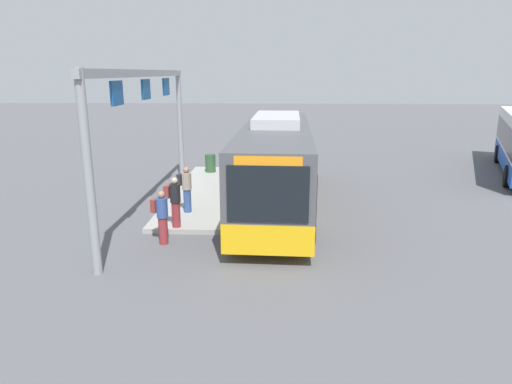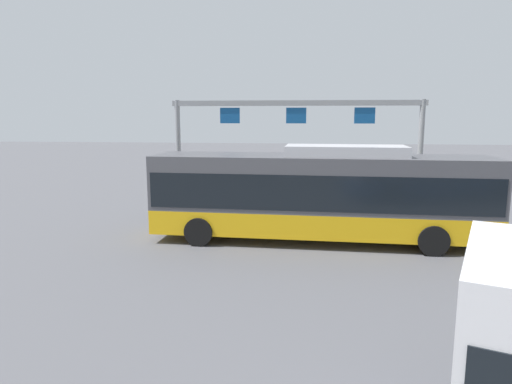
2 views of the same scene
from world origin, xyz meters
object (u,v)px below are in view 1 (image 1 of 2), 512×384
at_px(bus_main, 276,160).
at_px(person_waiting_near, 186,188).
at_px(person_boarding, 162,216).
at_px(trash_bin, 210,163).
at_px(person_waiting_mid, 175,201).

distance_m(bus_main, person_waiting_near, 3.63).
xyz_separation_m(person_boarding, trash_bin, (-9.60, 0.12, -0.28)).
distance_m(person_waiting_near, trash_bin, 6.85).
bearing_deg(person_waiting_near, bus_main, 52.14).
bearing_deg(person_waiting_mid, person_boarding, -82.91).
distance_m(person_boarding, person_waiting_mid, 1.13).
bearing_deg(bus_main, person_waiting_near, -63.11).
distance_m(person_boarding, trash_bin, 9.60).
xyz_separation_m(person_boarding, person_waiting_mid, (-1.10, 0.16, 0.16)).
relative_size(bus_main, person_waiting_near, 7.14).
xyz_separation_m(bus_main, person_boarding, (4.26, -3.43, -0.92)).
bearing_deg(person_boarding, bus_main, 79.78).
distance_m(person_boarding, person_waiting_near, 2.78).
bearing_deg(bus_main, person_boarding, -36.87).
xyz_separation_m(bus_main, person_waiting_mid, (3.16, -3.27, -0.76)).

